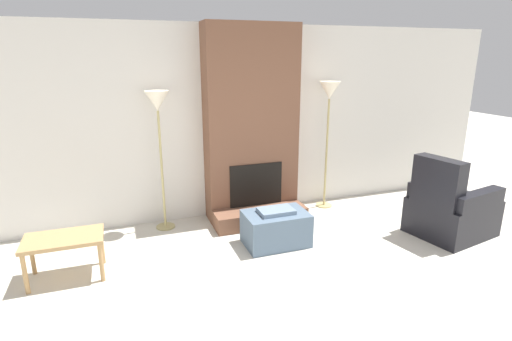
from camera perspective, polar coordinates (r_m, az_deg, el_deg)
The scene contains 7 objects.
wall_back at distance 5.60m, azimuth -1.41°, elevation 6.93°, with size 8.04×0.06×2.60m, color silver.
fireplace at distance 5.38m, azimuth -0.58°, elevation 5.56°, with size 1.25×0.74×2.60m.
ottoman at distance 4.83m, azimuth 2.85°, elevation -8.18°, with size 0.75×0.50×0.45m.
armchair at distance 5.58m, azimuth 25.82°, elevation -5.27°, with size 1.06×0.93×1.04m.
side_table at distance 4.49m, azimuth -25.77°, elevation -9.27°, with size 0.76×0.46×0.45m.
floor_lamp_left at distance 5.06m, azimuth -13.84°, elevation 8.21°, with size 0.29×0.29×1.78m.
floor_lamp_right at distance 5.79m, azimuth 10.41°, elevation 9.90°, with size 0.29×0.29×1.85m.
Camera 1 is at (-1.72, -1.98, 2.19)m, focal length 28.00 mm.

